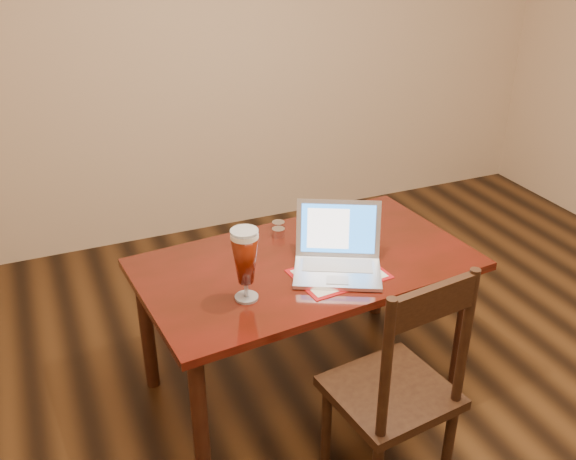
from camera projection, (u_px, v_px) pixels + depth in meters
name	position (u px, v px, depth m)	size (l,w,h in m)	color
room_shell	(533.00, 22.00, 1.83)	(4.51, 5.01, 2.71)	tan
dining_table	(305.00, 275.00, 2.80)	(1.51, 0.94, 0.98)	#4F0F0A
dining_chair	(397.00, 391.00, 2.35)	(0.47, 0.45, 1.00)	black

